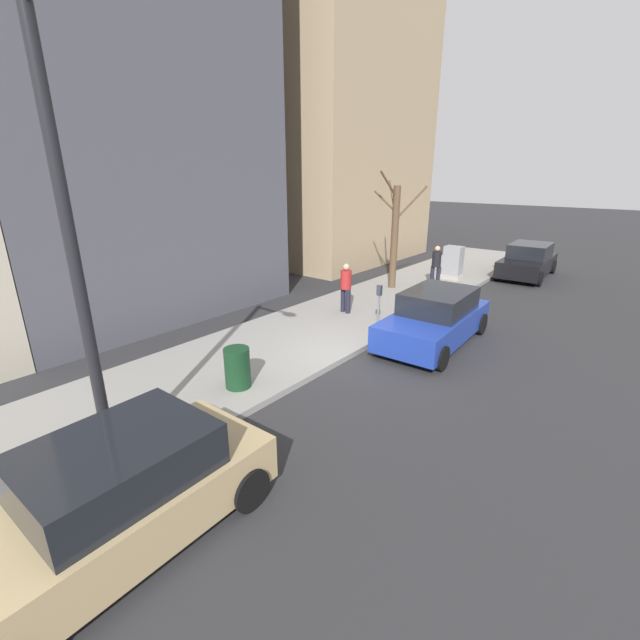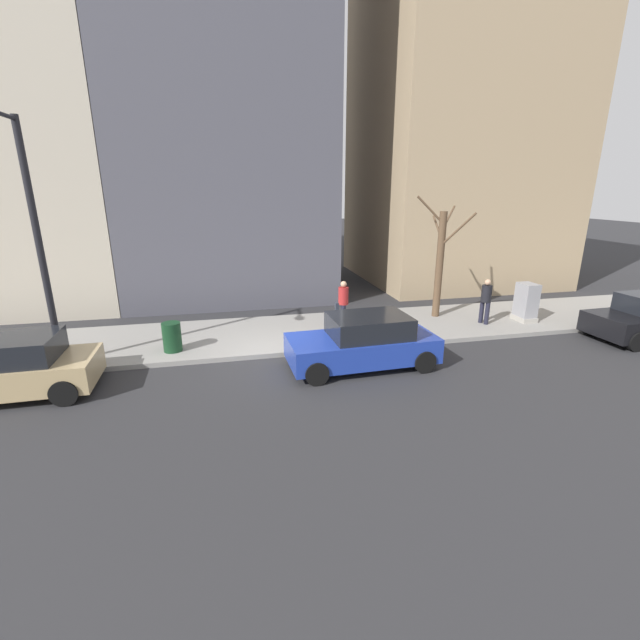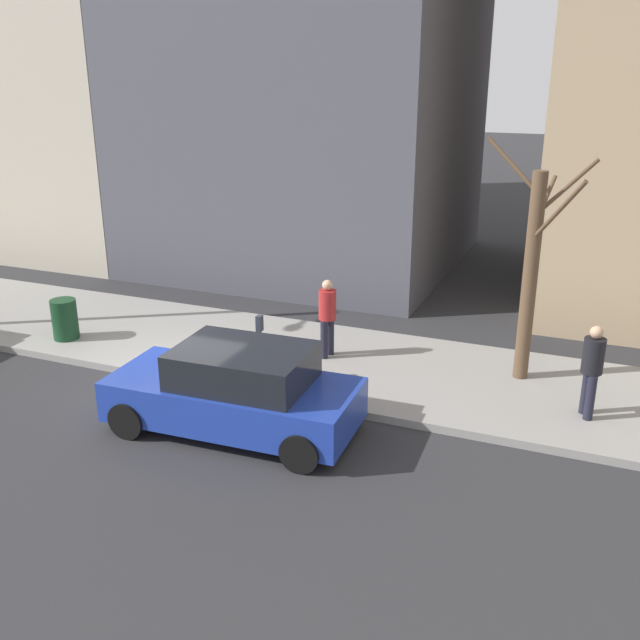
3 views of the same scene
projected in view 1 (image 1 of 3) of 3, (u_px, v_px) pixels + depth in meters
The scene contains 13 objects.
ground_plane at pixel (353, 357), 11.27m from camera, with size 120.00×120.00×0.00m, color #2B2B2D.
sidewalk at pixel (297, 337), 12.44m from camera, with size 4.00×36.00×0.15m, color gray.
parked_car_black at pixel (528, 261), 19.71m from camera, with size 2.06×4.26×1.52m.
parked_car_blue at pixel (435, 318), 12.02m from camera, with size 2.07×4.27×1.52m.
parked_car_tan at pixel (113, 499), 5.39m from camera, with size 1.99×4.23×1.52m.
parking_meter at pixel (379, 302), 12.63m from camera, with size 0.14×0.10×1.35m.
utility_box at pixel (453, 263), 18.72m from camera, with size 0.83×0.61×1.43m.
streetlamp at pixel (75, 222), 5.60m from camera, with size 1.97×0.32×6.50m.
bare_tree at pixel (395, 234), 16.85m from camera, with size 2.00×1.96×4.55m.
trash_bin at pixel (237, 368), 9.30m from camera, with size 0.56×0.56×0.90m, color #14381E.
pedestrian_near_meter at pixel (436, 264), 17.41m from camera, with size 0.39×0.36×1.66m.
pedestrian_midblock at pixel (346, 285), 14.11m from camera, with size 0.40×0.36×1.66m.
office_tower_left at pixel (317, 96), 22.63m from camera, with size 9.47×9.47×16.85m, color tan.
Camera 1 is at (-5.81, 8.58, 4.64)m, focal length 24.00 mm.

